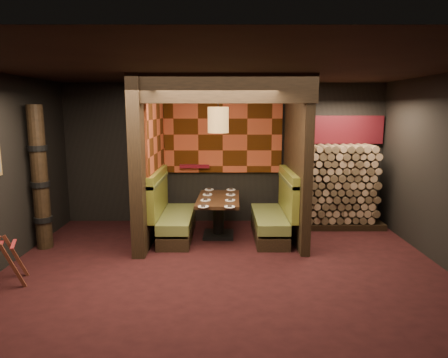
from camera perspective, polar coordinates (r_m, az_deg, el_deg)
floor at (r=5.88m, az=0.01°, el=-13.43°), size 6.50×5.50×0.02m
ceiling at (r=5.43m, az=0.01°, el=15.61°), size 6.50×5.50×0.02m
wall_back at (r=8.21m, az=-0.01°, el=3.64°), size 6.50×0.02×2.85m
wall_front at (r=2.79m, az=0.07°, el=-8.80°), size 6.50×0.02×2.85m
partition_left at (r=7.24m, az=-10.77°, el=2.62°), size 0.20×2.20×2.85m
partition_right at (r=7.28m, az=10.30°, el=2.68°), size 0.15×2.10×2.85m
header_beam at (r=6.11m, az=-0.24°, el=12.81°), size 2.85×0.18×0.44m
tapa_back_panel at (r=8.13m, az=-0.19°, el=6.37°), size 2.40×0.06×1.55m
tapa_side_panel at (r=7.35m, az=-9.70°, el=6.09°), size 0.04×1.85×1.45m
lacquer_shelf at (r=8.16m, az=-4.23°, el=1.84°), size 0.60×0.12×0.07m
booth_bench_left at (r=7.37m, az=-7.53°, el=-5.28°), size 0.68×1.60×1.14m
booth_bench_right at (r=7.37m, az=7.29°, el=-5.28°), size 0.68×1.60×1.14m
dining_table at (r=7.34m, az=-0.80°, el=-4.46°), size 0.80×1.41×0.73m
place_settings at (r=7.28m, az=-0.80°, el=-2.59°), size 0.66×1.62×0.03m
pendant_lamp at (r=7.06m, az=-0.83°, el=8.44°), size 0.37×0.37×0.94m
luggage_rack at (r=6.19m, az=-29.17°, el=-10.15°), size 0.73×0.63×0.67m
totem_column at (r=7.27m, az=-24.81°, el=0.01°), size 0.31×0.31×2.40m
firewood_stack at (r=8.22m, az=16.13°, el=-1.01°), size 1.73×0.70×1.64m
mosaic_header at (r=8.41m, az=15.87°, el=6.79°), size 1.83×0.10×0.56m
bay_front_post at (r=7.55m, az=10.62°, el=2.92°), size 0.08×0.08×2.85m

